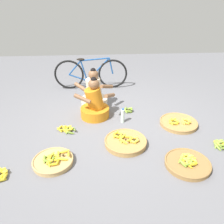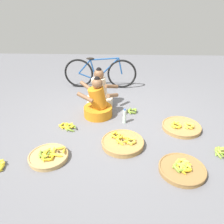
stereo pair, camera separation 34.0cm
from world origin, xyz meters
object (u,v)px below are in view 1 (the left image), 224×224
(banana_basket_near_bicycle, at_px, (179,123))
(loose_bananas_mid_right, at_px, (220,144))
(bicycle_leaning, at_px, (91,74))
(banana_basket_near_vendor, at_px, (53,161))
(loose_bananas_back_right, at_px, (128,110))
(vendor_woman_front, at_px, (95,105))
(water_bottle, at_px, (123,116))
(banana_basket_back_left, at_px, (126,142))
(vendor_woman_behind, at_px, (94,95))
(banana_basket_front_center, at_px, (188,163))
(loose_bananas_front_left, at_px, (67,129))

(banana_basket_near_bicycle, bearing_deg, loose_bananas_mid_right, -56.58)
(bicycle_leaning, relative_size, banana_basket_near_vendor, 3.15)
(loose_bananas_back_right, relative_size, loose_bananas_mid_right, 0.84)
(vendor_woman_front, distance_m, banana_basket_near_vendor, 1.37)
(banana_basket_near_vendor, height_order, water_bottle, water_bottle)
(bicycle_leaning, distance_m, banana_basket_back_left, 2.38)
(vendor_woman_behind, height_order, banana_basket_front_center, vendor_woman_behind)
(banana_basket_back_left, height_order, loose_bananas_front_left, banana_basket_back_left)
(bicycle_leaning, height_order, water_bottle, bicycle_leaning)
(loose_bananas_mid_right, relative_size, loose_bananas_front_left, 0.74)
(banana_basket_near_vendor, distance_m, loose_bananas_front_left, 0.80)
(loose_bananas_mid_right, xyz_separation_m, loose_bananas_front_left, (-2.31, 0.58, -0.00))
(banana_basket_back_left, relative_size, banana_basket_front_center, 1.07)
(banana_basket_front_center, xyz_separation_m, water_bottle, (-0.72, 1.17, 0.08))
(bicycle_leaning, relative_size, loose_bananas_back_right, 8.16)
(banana_basket_front_center, xyz_separation_m, loose_bananas_mid_right, (0.65, 0.38, -0.01))
(vendor_woman_front, bearing_deg, loose_bananas_back_right, 13.01)
(banana_basket_back_left, xyz_separation_m, banana_basket_front_center, (0.75, -0.52, -0.01))
(vendor_woman_behind, distance_m, banana_basket_near_vendor, 1.76)
(banana_basket_front_center, bearing_deg, banana_basket_near_bicycle, 76.97)
(vendor_woman_behind, relative_size, banana_basket_front_center, 1.33)
(banana_basket_near_vendor, relative_size, loose_bananas_back_right, 2.59)
(banana_basket_near_bicycle, distance_m, loose_bananas_front_left, 1.90)
(vendor_woman_behind, relative_size, banana_basket_near_vendor, 1.46)
(banana_basket_near_vendor, bearing_deg, vendor_woman_front, 65.50)
(loose_bananas_front_left, xyz_separation_m, water_bottle, (0.95, 0.21, 0.10))
(banana_basket_near_vendor, bearing_deg, water_bottle, 43.71)
(loose_bananas_mid_right, relative_size, water_bottle, 0.93)
(bicycle_leaning, bearing_deg, water_bottle, -71.17)
(vendor_woman_behind, relative_size, banana_basket_near_bicycle, 1.23)
(vendor_woman_front, height_order, banana_basket_back_left, vendor_woman_front)
(banana_basket_front_center, xyz_separation_m, loose_bananas_front_left, (-1.67, 0.97, -0.02))
(loose_bananas_front_left, bearing_deg, bicycle_leaning, 78.24)
(banana_basket_near_vendor, relative_size, banana_basket_front_center, 0.91)
(banana_basket_back_left, bearing_deg, banana_basket_front_center, -34.84)
(vendor_woman_behind, bearing_deg, banana_basket_near_bicycle, -29.86)
(loose_bananas_front_left, bearing_deg, banana_basket_near_vendor, -96.80)
(banana_basket_near_bicycle, bearing_deg, banana_basket_back_left, -153.59)
(banana_basket_near_vendor, xyz_separation_m, loose_bananas_mid_right, (2.41, 0.21, -0.01))
(banana_basket_near_vendor, distance_m, water_bottle, 1.44)
(loose_bananas_back_right, distance_m, water_bottle, 0.42)
(banana_basket_back_left, relative_size, banana_basket_near_vendor, 1.17)
(bicycle_leaning, relative_size, banana_basket_back_left, 2.69)
(banana_basket_near_vendor, height_order, banana_basket_front_center, banana_basket_near_vendor)
(banana_basket_back_left, distance_m, banana_basket_near_bicycle, 1.10)
(bicycle_leaning, distance_m, loose_bananas_back_right, 1.49)
(bicycle_leaning, xyz_separation_m, banana_basket_back_left, (0.53, -2.30, -0.31))
(loose_bananas_front_left, bearing_deg, loose_bananas_mid_right, -14.13)
(vendor_woman_front, height_order, bicycle_leaning, vendor_woman_front)
(banana_basket_near_vendor, distance_m, loose_bananas_mid_right, 2.42)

